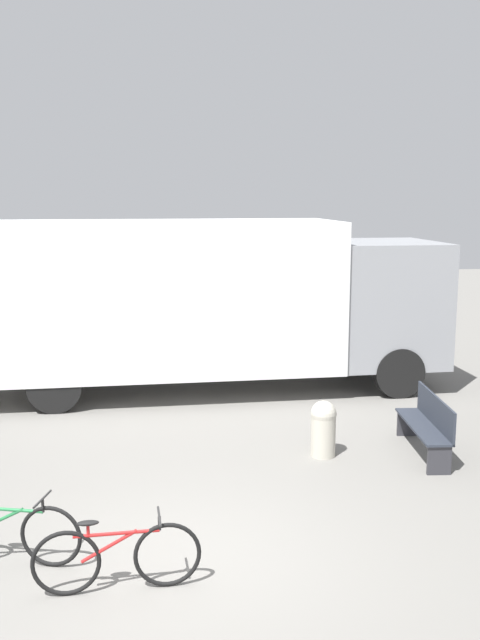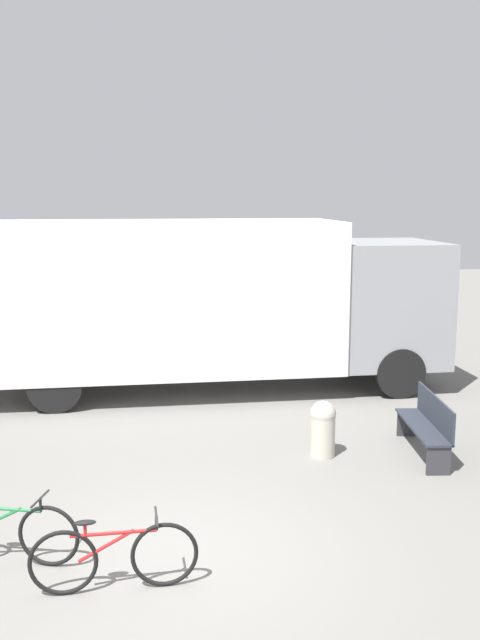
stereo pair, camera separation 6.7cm
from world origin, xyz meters
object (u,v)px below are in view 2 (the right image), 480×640
delivery_truck (205,298)px  bicycle_middle (114,557)px  bicycle_near (4,531)px  park_bench (428,423)px  bollard_near_bench (323,427)px

delivery_truck → bicycle_middle: 7.68m
delivery_truck → bicycle_near: bearing=-113.2°
bicycle_near → bicycle_middle: size_ratio=0.99×
park_bench → bicycle_middle: (-4.31, -3.60, -0.13)m
delivery_truck → bicycle_middle: size_ratio=5.68×
park_bench → bollard_near_bench: (-1.61, 0.00, -0.03)m
delivery_truck → bicycle_near: (-2.20, -6.84, -1.52)m
park_bench → bollard_near_bench: bearing=91.1°
bicycle_near → park_bench: bearing=39.7°
delivery_truck → bicycle_near: size_ratio=5.74×
park_bench → bicycle_middle: size_ratio=1.06×
park_bench → bicycle_near: size_ratio=1.07×
delivery_truck → park_bench: delivery_truck is taller
bicycle_near → bollard_near_bench: (3.95, 2.98, 0.10)m
park_bench → bicycle_near: (-5.56, -2.98, -0.13)m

